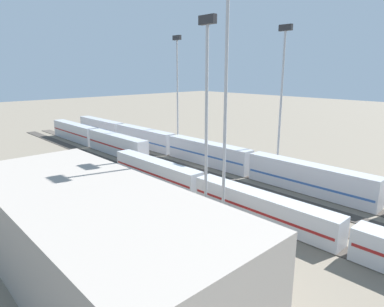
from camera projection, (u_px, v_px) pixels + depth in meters
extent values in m
plane|color=#756B5B|center=(192.00, 169.00, 71.47)|extent=(400.00, 400.00, 0.00)
cube|color=#3D3833|center=(223.00, 161.00, 78.07)|extent=(140.00, 2.80, 0.12)
cube|color=#3D3833|center=(208.00, 165.00, 74.76)|extent=(140.00, 2.80, 0.12)
cube|color=#3D3833|center=(192.00, 169.00, 71.45)|extent=(140.00, 2.80, 0.12)
cube|color=#4C443D|center=(174.00, 174.00, 68.14)|extent=(140.00, 2.80, 0.12)
cube|color=#3D3833|center=(154.00, 179.00, 64.83)|extent=(140.00, 2.80, 0.12)
cube|color=#B7BABF|center=(117.00, 145.00, 83.17)|extent=(23.00, 3.00, 5.00)
cube|color=maroon|center=(117.00, 145.00, 83.21)|extent=(22.40, 3.06, 0.36)
cube|color=#B7BABF|center=(74.00, 132.00, 100.35)|extent=(23.00, 3.00, 5.00)
cube|color=maroon|center=(74.00, 132.00, 100.34)|extent=(22.40, 3.06, 0.36)
cube|color=#B7BABF|center=(309.00, 178.00, 57.20)|extent=(23.00, 3.00, 5.00)
cube|color=#285193|center=(309.00, 182.00, 57.35)|extent=(22.40, 3.06, 0.36)
cube|color=#B7BABF|center=(207.00, 153.00, 74.39)|extent=(23.00, 3.00, 5.00)
cube|color=#285193|center=(207.00, 154.00, 74.41)|extent=(22.40, 3.06, 0.36)
cube|color=#B7BABF|center=(144.00, 138.00, 91.57)|extent=(23.00, 3.00, 5.00)
cube|color=#285193|center=(144.00, 139.00, 91.67)|extent=(22.40, 3.06, 0.36)
cube|color=#B7BABF|center=(101.00, 127.00, 108.75)|extent=(23.00, 3.00, 5.00)
cube|color=#285193|center=(101.00, 127.00, 108.77)|extent=(22.40, 3.06, 0.36)
cube|color=#B7BABF|center=(261.00, 207.00, 46.77)|extent=(23.00, 3.00, 3.80)
cube|color=maroon|center=(261.00, 208.00, 46.81)|extent=(22.40, 3.06, 0.36)
cube|color=#B7BABF|center=(156.00, 170.00, 63.95)|extent=(23.00, 3.00, 3.80)
cube|color=maroon|center=(156.00, 171.00, 64.02)|extent=(22.40, 3.06, 0.36)
cylinder|color=#9EA0A5|center=(281.00, 103.00, 68.95)|extent=(0.44, 0.44, 27.98)
cube|color=#262628|center=(286.00, 28.00, 65.44)|extent=(2.80, 0.70, 1.20)
cylinder|color=#9EA0A5|center=(206.00, 123.00, 47.50)|extent=(0.44, 0.44, 26.37)
cube|color=#262628|center=(207.00, 20.00, 44.18)|extent=(2.80, 0.70, 1.20)
cylinder|color=#9EA0A5|center=(177.00, 95.00, 91.06)|extent=(0.44, 0.44, 28.16)
cube|color=#262628|center=(177.00, 38.00, 87.53)|extent=(2.80, 0.70, 1.20)
cylinder|color=#9EA0A5|center=(225.00, 107.00, 44.51)|extent=(0.44, 0.44, 31.47)
cube|color=#9E9389|center=(91.00, 234.00, 33.60)|extent=(36.57, 14.51, 9.11)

